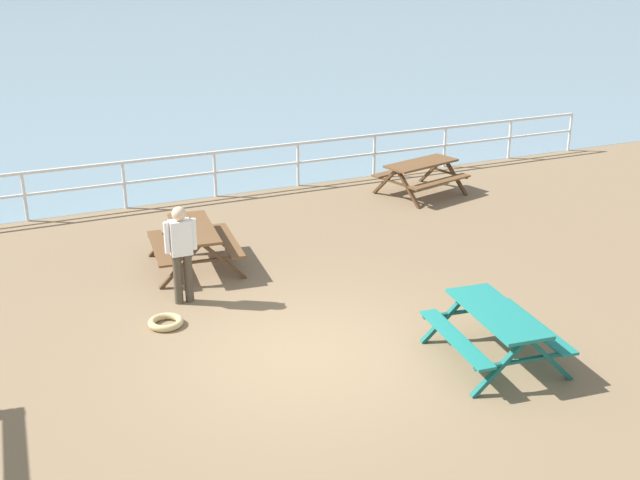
{
  "coord_description": "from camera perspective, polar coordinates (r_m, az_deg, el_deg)",
  "views": [
    {
      "loc": [
        -3.98,
        -9.25,
        5.59
      ],
      "look_at": [
        1.21,
        2.21,
        0.8
      ],
      "focal_mm": 44.15,
      "sensor_mm": 36.0,
      "label": 1
    }
  ],
  "objects": [
    {
      "name": "visitor",
      "position": [
        12.87,
        -10.03,
        -0.62
      ],
      "size": [
        0.53,
        0.23,
        1.66
      ],
      "rotation": [
        0.0,
        0.0,
        1.55
      ],
      "color": "#4C4233",
      "rests_on": "ground"
    },
    {
      "name": "picnic_table_near_left",
      "position": [
        18.57,
        7.33,
        5.04
      ],
      "size": [
        2.12,
        1.9,
        0.8
      ],
      "rotation": [
        0.0,
        0.0,
        0.25
      ],
      "color": "brown",
      "rests_on": "ground"
    },
    {
      "name": "picnic_table_near_right",
      "position": [
        11.33,
        12.65,
        -5.91
      ],
      "size": [
        1.72,
        1.96,
        0.8
      ],
      "rotation": [
        0.0,
        0.0,
        1.46
      ],
      "color": "#1E7A70",
      "rests_on": "ground"
    },
    {
      "name": "seaward_railing",
      "position": [
        18.12,
        -10.83,
        4.99
      ],
      "size": [
        23.07,
        0.07,
        1.08
      ],
      "color": "white",
      "rests_on": "ground"
    },
    {
      "name": "ground_plane",
      "position": [
        11.57,
        -0.95,
        -8.62
      ],
      "size": [
        30.0,
        24.0,
        0.2
      ],
      "primitive_type": "cube",
      "color": "#846B4C"
    },
    {
      "name": "picnic_table_mid_centre",
      "position": [
        14.39,
        -9.11,
        0.21
      ],
      "size": [
        1.71,
        1.95,
        0.8
      ],
      "rotation": [
        0.0,
        0.0,
        1.46
      ],
      "color": "brown",
      "rests_on": "ground"
    },
    {
      "name": "sea_band",
      "position": [
        62.38,
        -21.32,
        14.35
      ],
      "size": [
        142.0,
        90.0,
        0.01
      ],
      "primitive_type": "cube",
      "color": "gray",
      "rests_on": "ground"
    },
    {
      "name": "rope_coil",
      "position": [
        12.49,
        -11.12,
        -5.87
      ],
      "size": [
        0.55,
        0.55,
        0.11
      ],
      "primitive_type": "torus",
      "color": "tan",
      "rests_on": "ground"
    }
  ]
}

